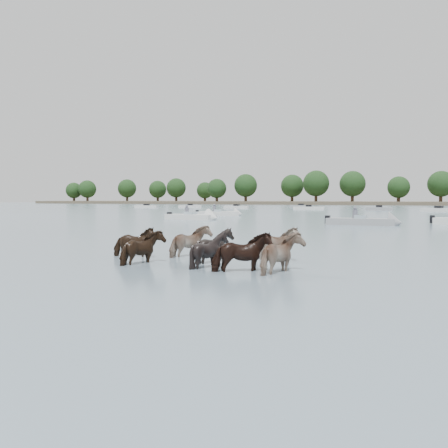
% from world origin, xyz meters
% --- Properties ---
extents(ground, '(400.00, 400.00, 0.00)m').
position_xyz_m(ground, '(0.00, 0.00, 0.00)').
color(ground, slate).
rests_on(ground, ground).
extents(shoreline, '(160.00, 30.00, 1.00)m').
position_xyz_m(shoreline, '(-70.00, 150.00, 0.50)').
color(shoreline, '#4C4233').
rests_on(shoreline, ground).
extents(pony_herd, '(6.94, 3.91, 1.29)m').
position_xyz_m(pony_herd, '(0.42, 1.47, 0.38)').
color(pony_herd, black).
rests_on(pony_herd, ground).
extents(motorboat_a, '(5.33, 1.87, 1.92)m').
position_xyz_m(motorboat_a, '(-14.07, 27.03, 0.23)').
color(motorboat_a, silver).
rests_on(motorboat_a, ground).
extents(motorboat_b, '(5.41, 1.85, 1.92)m').
position_xyz_m(motorboat_b, '(1.42, 24.63, 0.23)').
color(motorboat_b, gray).
rests_on(motorboat_b, ground).
extents(motorboat_f, '(5.14, 3.74, 1.92)m').
position_xyz_m(motorboat_f, '(-16.13, 36.92, 0.23)').
color(motorboat_f, silver).
rests_on(motorboat_f, ground).
extents(distant_flotilla, '(103.58, 25.67, 0.93)m').
position_xyz_m(distant_flotilla, '(0.09, 76.25, 0.26)').
color(distant_flotilla, silver).
rests_on(distant_flotilla, ground).
extents(treeline, '(148.68, 22.48, 11.36)m').
position_xyz_m(treeline, '(-64.69, 149.71, 6.20)').
color(treeline, '#382619').
rests_on(treeline, ground).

